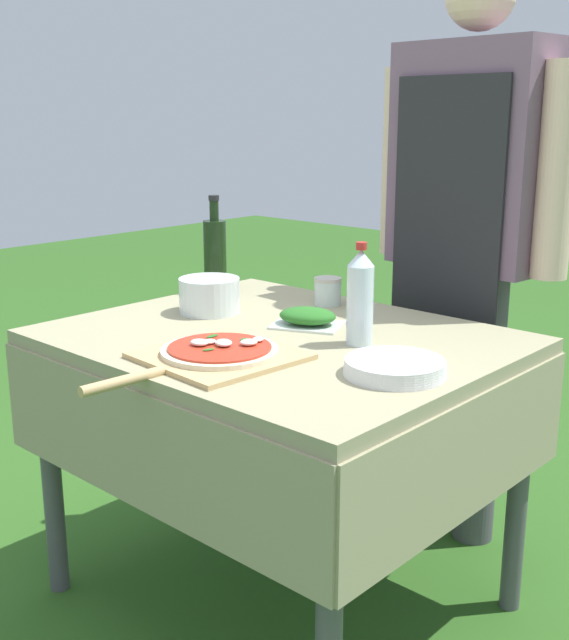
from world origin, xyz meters
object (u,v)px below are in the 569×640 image
Objects in this scene: prep_table at (280,373)px; mixing_tub at (209,295)px; pizza_on_peel at (216,354)px; oil_bottle at (215,254)px; plate_stack at (395,367)px; person_cook at (467,214)px; water_bottle at (360,297)px; herb_container at (306,317)px; sauce_jar at (328,293)px.

prep_table is 0.34m from mixing_tub.
pizza_on_peel is 1.75× the size of oil_bottle.
mixing_tub reaches higher than plate_stack.
water_bottle is at bearing 101.46° from person_cook.
oil_bottle is at bearing 141.27° from pizza_on_peel.
herb_container reaches higher than pizza_on_peel.
person_cook is (0.14, 0.66, 0.36)m from prep_table.
plate_stack is at bearing -18.88° from oil_bottle.
mixing_tub is 0.77× the size of plate_stack.
mixing_tub is at bearing -46.23° from oil_bottle.
sauce_jar is (-0.52, 0.40, 0.02)m from plate_stack.
mixing_tub reaches higher than herb_container.
herb_container is (-0.21, 0.04, -0.09)m from water_bottle.
person_cook reaches higher than prep_table.
oil_bottle is 1.76× the size of mixing_tub.
sauce_jar is (-0.11, 0.22, 0.01)m from herb_container.
sauce_jar reaches higher than pizza_on_peel.
plate_stack is at bearing -37.85° from sauce_jar.
mixing_tub is 2.12× the size of sauce_jar.
water_bottle reaches higher than mixing_tub.
herb_container is (-0.00, 0.11, 0.13)m from prep_table.
oil_bottle reaches higher than plate_stack.
oil_bottle is 0.51m from herb_container.
herb_container is at bearing -63.44° from sauce_jar.
herb_container is (-0.14, -0.55, -0.23)m from person_cook.
herb_container is 0.25m from sauce_jar.
oil_bottle is at bearing 154.66° from prep_table.
water_bottle reaches higher than sauce_jar.
oil_bottle is at bearing -165.44° from sauce_jar.
water_bottle is 0.51m from mixing_tub.
sauce_jar is (-0.12, 0.33, 0.14)m from prep_table.
prep_table is at bearing -162.53° from water_bottle.
person_cook is 7.91× the size of herb_container.
plate_stack is at bearing -10.31° from prep_table.
mixing_tub reaches higher than sauce_jar.
prep_table is 0.65× the size of person_cook.
sauce_jar is (0.19, 0.30, -0.01)m from mixing_tub.
plate_stack is (0.20, -0.14, -0.10)m from water_bottle.
water_bottle reaches higher than pizza_on_peel.
herb_container reaches higher than plate_stack.
person_cook reaches higher than sauce_jar.
water_bottle is (0.16, 0.32, 0.10)m from pizza_on_peel.
oil_bottle is at bearing 165.52° from herb_container.
prep_table is at bearing 83.38° from person_cook.
person_cook is at bearing 87.58° from pizza_on_peel.
water_bottle is at bearing -11.67° from herb_container.
oil_bottle is 1.39× the size of herb_container.
mixing_tub reaches higher than pizza_on_peel.
herb_container is at bearing 13.72° from mixing_tub.
oil_bottle is 1.36× the size of plate_stack.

